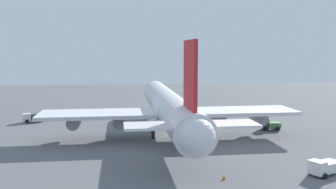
# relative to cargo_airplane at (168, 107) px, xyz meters

# --- Properties ---
(ground_plane) EXTENTS (249.88, 249.88, 0.00)m
(ground_plane) POSITION_rel_cargo_airplane_xyz_m (0.28, 0.00, -5.97)
(ground_plane) COLOR slate
(cargo_airplane) EXTENTS (62.47, 50.34, 18.77)m
(cargo_airplane) POSITION_rel_cargo_airplane_xyz_m (0.00, 0.00, 0.00)
(cargo_airplane) COLOR silver
(cargo_airplane) RESTS_ON ground_plane
(fuel_truck) EXTENTS (3.54, 5.21, 2.41)m
(fuel_truck) POSITION_rel_cargo_airplane_xyz_m (23.38, -0.82, -4.76)
(fuel_truck) COLOR #333338
(fuel_truck) RESTS_ON ground_plane
(baggage_tug) EXTENTS (3.41, 5.31, 2.18)m
(baggage_tug) POSITION_rel_cargo_airplane_xyz_m (19.16, 30.86, -4.80)
(baggage_tug) COLOR silver
(baggage_tug) RESTS_ON ground_plane
(pushback_tractor) EXTENTS (4.05, 5.35, 2.25)m
(pushback_tractor) POSITION_rel_cargo_airplane_xyz_m (-27.82, -18.25, -4.83)
(pushback_tractor) COLOR white
(pushback_tractor) RESTS_ON ground_plane
(catering_truck) EXTENTS (2.69, 4.31, 2.46)m
(catering_truck) POSITION_rel_cargo_airplane_xyz_m (2.49, -22.73, -4.76)
(catering_truck) COLOR #333338
(catering_truck) RESTS_ON ground_plane
(safety_cone_nose) EXTENTS (0.58, 0.58, 0.83)m
(safety_cone_nose) POSITION_rel_cargo_airplane_xyz_m (28.39, -1.80, -5.55)
(safety_cone_nose) COLOR orange
(safety_cone_nose) RESTS_ON ground_plane
(safety_cone_tail) EXTENTS (0.48, 0.48, 0.69)m
(safety_cone_tail) POSITION_rel_cargo_airplane_xyz_m (-27.84, -3.92, -5.63)
(safety_cone_tail) COLOR orange
(safety_cone_tail) RESTS_ON ground_plane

